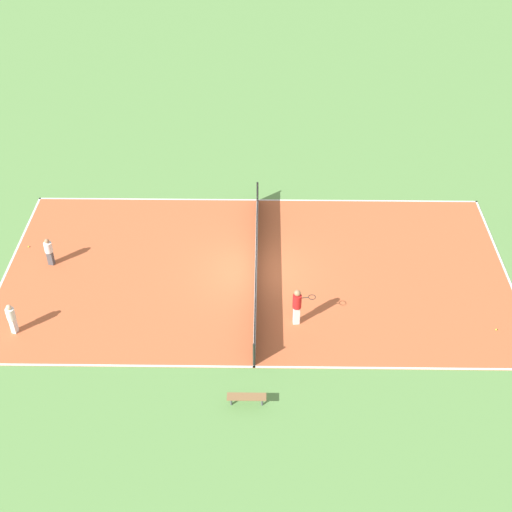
% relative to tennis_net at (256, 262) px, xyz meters
% --- Properties ---
extents(ground_plane, '(80.00, 80.00, 0.00)m').
position_rel_tennis_net_xyz_m(ground_plane, '(0.00, 0.00, -0.59)').
color(ground_plane, '#60934C').
extents(court_surface, '(11.67, 22.46, 0.02)m').
position_rel_tennis_net_xyz_m(court_surface, '(0.00, 0.00, -0.58)').
color(court_surface, '#C66038').
rests_on(court_surface, ground_plane).
extents(tennis_net, '(11.47, 0.10, 1.11)m').
position_rel_tennis_net_xyz_m(tennis_net, '(0.00, 0.00, 0.00)').
color(tennis_net, black).
rests_on(tennis_net, court_surface).
extents(bench, '(0.36, 1.42, 0.45)m').
position_rel_tennis_net_xyz_m(bench, '(7.63, -0.24, -0.20)').
color(bench, olive).
rests_on(bench, ground_plane).
extents(player_coach_red, '(0.47, 0.97, 1.76)m').
position_rel_tennis_net_xyz_m(player_coach_red, '(3.32, 1.70, 0.45)').
color(player_coach_red, white).
rests_on(player_coach_red, court_surface).
extents(player_far_white, '(0.44, 0.44, 1.44)m').
position_rel_tennis_net_xyz_m(player_far_white, '(3.98, -9.70, 0.24)').
color(player_far_white, white).
rests_on(player_far_white, court_surface).
extents(player_near_white, '(0.43, 0.43, 1.40)m').
position_rel_tennis_net_xyz_m(player_near_white, '(-0.42, -9.28, 0.22)').
color(player_near_white, '#4C4C51').
rests_on(player_near_white, court_surface).
extents(tennis_ball_left_sideline, '(0.07, 0.07, 0.07)m').
position_rel_tennis_net_xyz_m(tennis_ball_left_sideline, '(-1.65, -10.66, -0.53)').
color(tennis_ball_left_sideline, '#CCE033').
rests_on(tennis_ball_left_sideline, court_surface).
extents(tennis_ball_near_net, '(0.07, 0.07, 0.07)m').
position_rel_tennis_net_xyz_m(tennis_ball_near_net, '(3.64, 9.81, -0.53)').
color(tennis_ball_near_net, '#CCE033').
rests_on(tennis_ball_near_net, court_surface).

